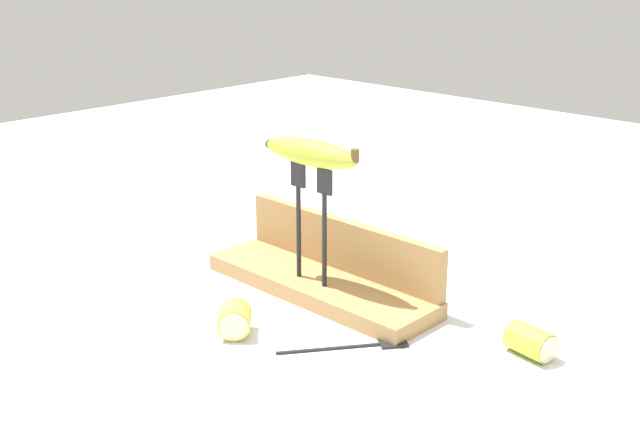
% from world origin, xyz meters
% --- Properties ---
extents(ground_plane, '(3.00, 3.00, 0.00)m').
position_xyz_m(ground_plane, '(0.00, 0.00, 0.00)').
color(ground_plane, silver).
extents(wooden_board, '(0.38, 0.11, 0.02)m').
position_xyz_m(wooden_board, '(0.00, 0.00, 0.01)').
color(wooden_board, '#A87F4C').
rests_on(wooden_board, ground).
extents(board_backstop, '(0.37, 0.02, 0.08)m').
position_xyz_m(board_backstop, '(0.00, 0.05, 0.06)').
color(board_backstop, '#A87F4C').
rests_on(board_backstop, wooden_board).
extents(fork_stand_center, '(0.08, 0.01, 0.18)m').
position_xyz_m(fork_stand_center, '(0.00, -0.02, 0.13)').
color(fork_stand_center, black).
rests_on(fork_stand_center, wooden_board).
extents(banana_raised_center, '(0.17, 0.05, 0.04)m').
position_xyz_m(banana_raised_center, '(-0.00, -0.02, 0.22)').
color(banana_raised_center, '#B2C138').
rests_on(banana_raised_center, fork_stand_center).
extents(fork_fallen_near, '(0.11, 0.15, 0.01)m').
position_xyz_m(fork_fallen_near, '(0.16, -0.09, 0.00)').
color(fork_fallen_near, black).
rests_on(fork_fallen_near, ground).
extents(banana_chunk_near, '(0.06, 0.06, 0.04)m').
position_xyz_m(banana_chunk_near, '(0.01, -0.18, 0.02)').
color(banana_chunk_near, '#DBD147').
rests_on(banana_chunk_near, ground).
extents(banana_chunk_far, '(0.06, 0.05, 0.04)m').
position_xyz_m(banana_chunk_far, '(0.32, 0.05, 0.02)').
color(banana_chunk_far, '#B2C138').
rests_on(banana_chunk_far, ground).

